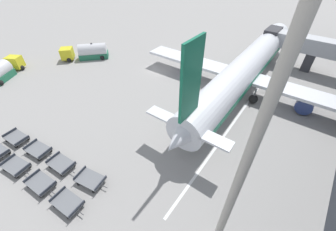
# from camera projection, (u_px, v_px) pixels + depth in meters

# --- Properties ---
(ground_plane) EXTENTS (500.00, 500.00, 0.00)m
(ground_plane) POSITION_uv_depth(u_px,v_px,m) (158.00, 70.00, 39.86)
(ground_plane) COLOR gray
(jet_bridge) EXTENTS (19.07, 4.81, 6.19)m
(jet_bridge) POSITION_uv_depth(u_px,v_px,m) (328.00, 53.00, 36.63)
(jet_bridge) COLOR #B2B5BA
(jet_bridge) RESTS_ON ground_plane
(airplane) EXTENTS (35.49, 42.92, 13.43)m
(airplane) POSITION_uv_depth(u_px,v_px,m) (245.00, 69.00, 32.87)
(airplane) COLOR silver
(airplane) RESTS_ON ground_plane
(fuel_tanker_primary) EXTENTS (7.89, 8.53, 3.25)m
(fuel_tanker_primary) POSITION_uv_depth(u_px,v_px,m) (88.00, 52.00, 43.01)
(fuel_tanker_primary) COLOR yellow
(fuel_tanker_primary) RESTS_ON ground_plane
(fuel_tanker_secondary) EXTENTS (6.20, 7.98, 3.21)m
(fuel_tanker_secondary) POSITION_uv_depth(u_px,v_px,m) (1.00, 71.00, 36.65)
(fuel_tanker_secondary) COLOR yellow
(fuel_tanker_secondary) RESTS_ON ground_plane
(baggage_dolly_row_near_col_b) EXTENTS (3.62, 2.28, 0.92)m
(baggage_dolly_row_near_col_b) POSITION_uv_depth(u_px,v_px,m) (16.00, 166.00, 22.15)
(baggage_dolly_row_near_col_b) COLOR slate
(baggage_dolly_row_near_col_b) RESTS_ON ground_plane
(baggage_dolly_row_near_col_c) EXTENTS (3.59, 2.11, 0.92)m
(baggage_dolly_row_near_col_c) POSITION_uv_depth(u_px,v_px,m) (41.00, 183.00, 20.56)
(baggage_dolly_row_near_col_c) COLOR slate
(baggage_dolly_row_near_col_c) RESTS_ON ground_plane
(baggage_dolly_row_near_col_d) EXTENTS (3.59, 2.11, 0.92)m
(baggage_dolly_row_near_col_d) POSITION_uv_depth(u_px,v_px,m) (68.00, 203.00, 19.03)
(baggage_dolly_row_near_col_d) COLOR slate
(baggage_dolly_row_near_col_d) RESTS_ON ground_plane
(baggage_dolly_row_mid_a_col_a) EXTENTS (3.60, 2.14, 0.92)m
(baggage_dolly_row_mid_a_col_a) POSITION_uv_depth(u_px,v_px,m) (17.00, 138.00, 25.34)
(baggage_dolly_row_mid_a_col_a) COLOR slate
(baggage_dolly_row_mid_a_col_a) RESTS_ON ground_plane
(baggage_dolly_row_mid_a_col_b) EXTENTS (3.61, 2.24, 0.92)m
(baggage_dolly_row_mid_a_col_b) POSITION_uv_depth(u_px,v_px,m) (39.00, 150.00, 23.87)
(baggage_dolly_row_mid_a_col_b) COLOR slate
(baggage_dolly_row_mid_a_col_b) RESTS_ON ground_plane
(baggage_dolly_row_mid_a_col_c) EXTENTS (3.59, 2.11, 0.92)m
(baggage_dolly_row_mid_a_col_c) POSITION_uv_depth(u_px,v_px,m) (62.00, 164.00, 22.36)
(baggage_dolly_row_mid_a_col_c) COLOR slate
(baggage_dolly_row_mid_a_col_c) RESTS_ON ground_plane
(baggage_dolly_row_mid_a_col_d) EXTENTS (3.62, 2.36, 0.92)m
(baggage_dolly_row_mid_a_col_d) POSITION_uv_depth(u_px,v_px,m) (91.00, 179.00, 20.90)
(baggage_dolly_row_mid_a_col_d) COLOR slate
(baggage_dolly_row_mid_a_col_d) RESTS_ON ground_plane
(apron_light_mast) EXTENTS (2.00, 0.70, 25.75)m
(apron_light_mast) POSITION_uv_depth(u_px,v_px,m) (273.00, 95.00, 7.56)
(apron_light_mast) COLOR #ADA89E
(apron_light_mast) RESTS_ON ground_plane
(stand_guidance_stripe) EXTENTS (1.72, 32.29, 0.01)m
(stand_guidance_stripe) POSITION_uv_depth(u_px,v_px,m) (234.00, 122.00, 28.34)
(stand_guidance_stripe) COLOR white
(stand_guidance_stripe) RESTS_ON ground_plane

